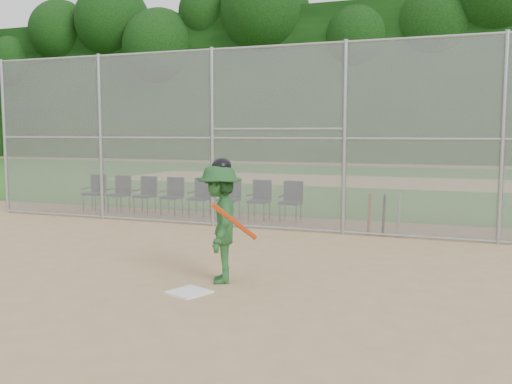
% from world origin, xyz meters
% --- Properties ---
extents(ground, '(100.00, 100.00, 0.00)m').
position_xyz_m(ground, '(0.00, 0.00, 0.00)').
color(ground, tan).
rests_on(ground, ground).
extents(grass_strip, '(100.00, 100.00, 0.00)m').
position_xyz_m(grass_strip, '(0.00, 18.00, 0.01)').
color(grass_strip, '#26621D').
rests_on(grass_strip, ground).
extents(dirt_patch_far, '(24.00, 24.00, 0.00)m').
position_xyz_m(dirt_patch_far, '(0.00, 18.00, 0.01)').
color(dirt_patch_far, tan).
rests_on(dirt_patch_far, ground).
extents(backstop_fence, '(16.09, 0.09, 4.00)m').
position_xyz_m(backstop_fence, '(0.00, 5.00, 2.07)').
color(backstop_fence, gray).
rests_on(backstop_fence, ground).
extents(treeline, '(81.00, 60.00, 11.00)m').
position_xyz_m(treeline, '(0.00, 20.00, 5.50)').
color(treeline, black).
rests_on(treeline, ground).
extents(home_plate, '(0.62, 0.62, 0.02)m').
position_xyz_m(home_plate, '(0.02, -0.06, 0.01)').
color(home_plate, white).
rests_on(home_plate, ground).
extents(batter_at_plate, '(1.12, 1.35, 1.77)m').
position_xyz_m(batter_at_plate, '(0.17, 0.61, 0.86)').
color(batter_at_plate, '#1F4F23').
rests_on(batter_at_plate, ground).
extents(spare_bats, '(0.66, 0.27, 0.85)m').
position_xyz_m(spare_bats, '(1.81, 5.18, 0.42)').
color(spare_bats, '#D84C14').
rests_on(spare_bats, ground).
extents(chair_0, '(0.54, 0.52, 0.96)m').
position_xyz_m(chair_0, '(-6.18, 6.24, 0.48)').
color(chair_0, '#0E1833').
rests_on(chair_0, ground).
extents(chair_1, '(0.54, 0.52, 0.96)m').
position_xyz_m(chair_1, '(-5.38, 6.24, 0.48)').
color(chair_1, '#0E1833').
rests_on(chair_1, ground).
extents(chair_2, '(0.54, 0.52, 0.96)m').
position_xyz_m(chair_2, '(-4.57, 6.24, 0.48)').
color(chair_2, '#0E1833').
rests_on(chair_2, ground).
extents(chair_3, '(0.54, 0.52, 0.96)m').
position_xyz_m(chair_3, '(-3.77, 6.24, 0.48)').
color(chair_3, '#0E1833').
rests_on(chair_3, ground).
extents(chair_4, '(0.54, 0.52, 0.96)m').
position_xyz_m(chair_4, '(-2.96, 6.24, 0.48)').
color(chair_4, '#0E1833').
rests_on(chair_4, ground).
extents(chair_5, '(0.54, 0.52, 0.96)m').
position_xyz_m(chair_5, '(-2.15, 6.24, 0.48)').
color(chair_5, '#0E1833').
rests_on(chair_5, ground).
extents(chair_6, '(0.54, 0.52, 0.96)m').
position_xyz_m(chair_6, '(-1.35, 6.24, 0.48)').
color(chair_6, '#0E1833').
rests_on(chair_6, ground).
extents(chair_7, '(0.54, 0.52, 0.96)m').
position_xyz_m(chair_7, '(-0.54, 6.24, 0.48)').
color(chair_7, '#0E1833').
rests_on(chair_7, ground).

